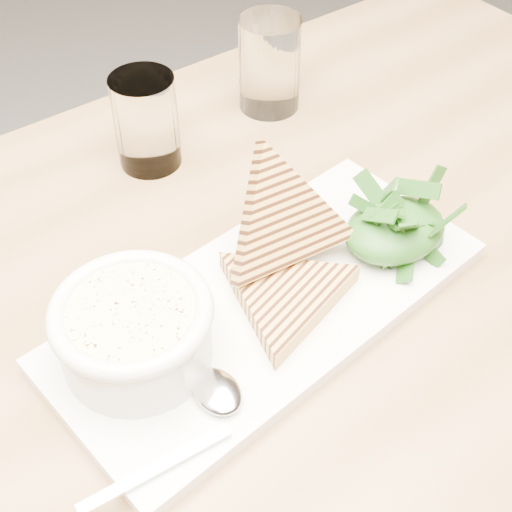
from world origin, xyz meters
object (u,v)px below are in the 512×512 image
table_top (284,331)px  platter (269,304)px  glass_near (146,122)px  soup_bowl (136,337)px  glass_far (270,64)px

table_top → platter: platter is taller
glass_near → platter: bearing=-92.8°
soup_bowl → glass_far: (0.30, 0.26, 0.02)m
glass_near → glass_far: 0.17m
platter → glass_near: glass_near is taller
glass_near → glass_far: size_ratio=0.94×
table_top → soup_bowl: bearing=170.6°
soup_bowl → glass_far: size_ratio=1.10×
table_top → glass_near: glass_near is taller
platter → glass_far: size_ratio=3.59×
soup_bowl → table_top: bearing=-9.4°
table_top → platter: 0.03m
glass_near → table_top: bearing=-91.1°
platter → glass_near: 0.25m
platter → soup_bowl: 0.12m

